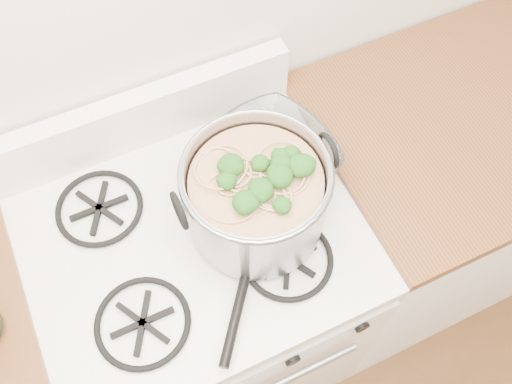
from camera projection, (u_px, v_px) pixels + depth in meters
name	position (u px, v px, depth m)	size (l,w,h in m)	color
gas_range	(207.00, 302.00, 1.71)	(0.76, 0.66, 0.92)	white
counter_left	(39.00, 372.00, 1.58)	(0.25, 0.65, 0.92)	silver
counter_right	(454.00, 189.00, 1.87)	(1.00, 0.65, 0.92)	silver
stock_pot	(256.00, 197.00, 1.21)	(0.34, 0.31, 0.21)	gray
spatula	(251.00, 251.00, 1.25)	(0.29, 0.31, 0.02)	black
glass_bowl	(268.00, 164.00, 1.35)	(0.12, 0.12, 0.03)	white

